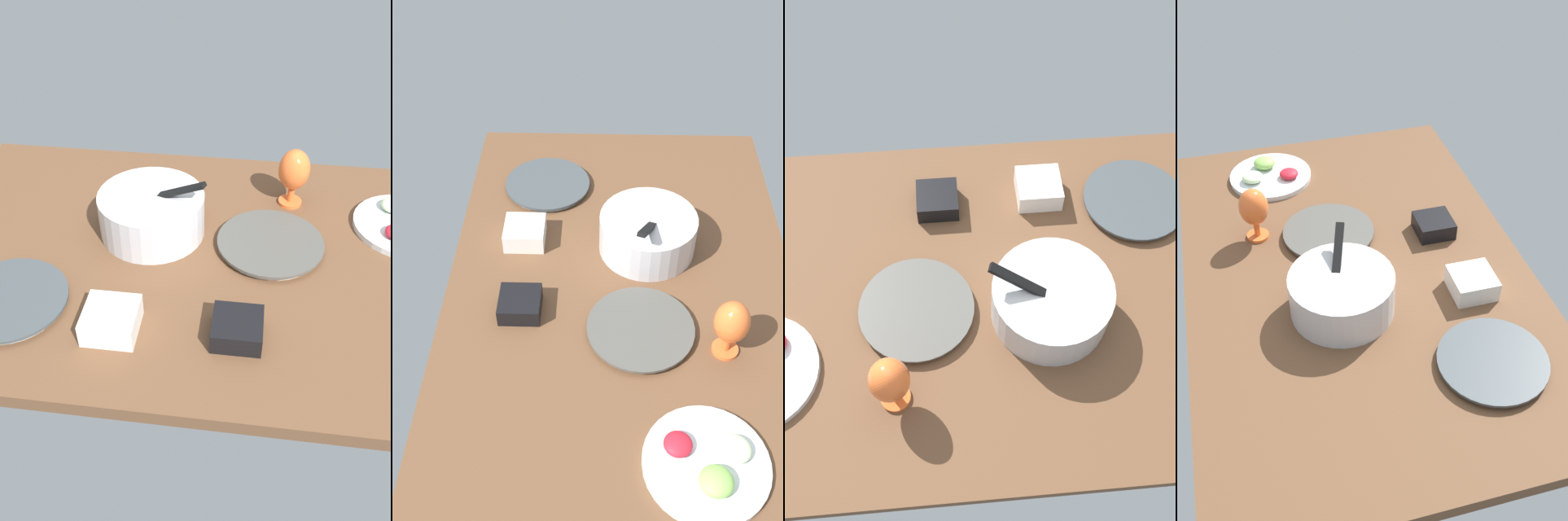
# 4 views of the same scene
# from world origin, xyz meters

# --- Properties ---
(ground_plane) EXTENTS (1.60, 1.04, 0.04)m
(ground_plane) POSITION_xyz_m (0.00, 0.00, -0.02)
(ground_plane) COLOR brown
(dinner_plate_left) EXTENTS (0.29, 0.29, 0.02)m
(dinner_plate_left) POSITION_xyz_m (-0.46, -0.25, 0.01)
(dinner_plate_left) COLOR silver
(dinner_plate_left) RESTS_ON ground_plane
(dinner_plate_right) EXTENTS (0.30, 0.30, 0.02)m
(dinner_plate_right) POSITION_xyz_m (0.18, 0.05, 0.01)
(dinner_plate_right) COLOR silver
(dinner_plate_right) RESTS_ON ground_plane
(mixing_bowl) EXTENTS (0.31, 0.30, 0.20)m
(mixing_bowl) POSITION_xyz_m (-0.16, 0.08, 0.07)
(mixing_bowl) COLOR silver
(mixing_bowl) RESTS_ON ground_plane
(fruit_platter) EXTENTS (0.30, 0.30, 0.06)m
(fruit_platter) POSITION_xyz_m (0.57, 0.19, 0.02)
(fruit_platter) COLOR silver
(fruit_platter) RESTS_ON ground_plane
(hurricane_glass_orange) EXTENTS (0.09, 0.09, 0.18)m
(hurricane_glass_orange) POSITION_xyz_m (0.24, 0.28, 0.11)
(hurricane_glass_orange) COLOR orange
(hurricane_glass_orange) RESTS_ON ground_plane
(square_bowl_white) EXTENTS (0.13, 0.13, 0.06)m
(square_bowl_white) POSITION_xyz_m (-0.18, -0.31, 0.04)
(square_bowl_white) COLOR white
(square_bowl_white) RESTS_ON ground_plane
(square_bowl_black) EXTENTS (0.12, 0.12, 0.06)m
(square_bowl_black) POSITION_xyz_m (0.11, -0.29, 0.03)
(square_bowl_black) COLOR black
(square_bowl_black) RESTS_ON ground_plane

